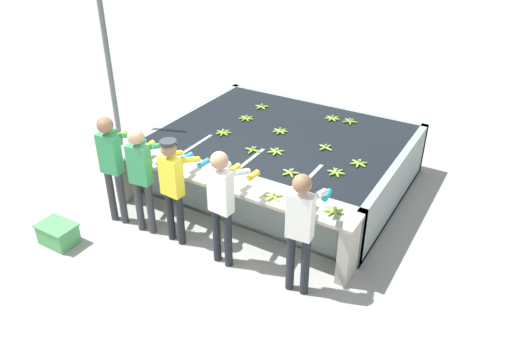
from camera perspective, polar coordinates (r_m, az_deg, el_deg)
ground_plane at (r=7.51m, az=-4.49°, el=-7.97°), size 80.00×80.00×0.00m
wash_tank at (r=8.75m, az=3.08°, el=1.47°), size 4.09×3.24×0.92m
work_ledge at (r=7.30m, az=-3.67°, el=-3.06°), size 4.09×0.45×0.92m
worker_0 at (r=7.66m, az=-16.12°, el=1.13°), size 0.46×0.74×1.76m
worker_1 at (r=7.34m, az=-12.95°, el=-0.09°), size 0.46×0.74×1.70m
worker_2 at (r=7.04m, az=-9.40°, el=-1.32°), size 0.44×0.73×1.65m
worker_3 at (r=6.51m, az=-3.87°, el=-3.19°), size 0.44×0.73×1.73m
worker_4 at (r=6.07m, az=5.15°, el=-6.03°), size 0.45×0.73×1.73m
banana_bunch_floating_0 at (r=8.08m, az=7.96°, el=2.57°), size 0.28×0.28×0.08m
banana_bunch_floating_1 at (r=9.17m, az=8.73°, el=5.87°), size 0.28×0.28×0.08m
banana_bunch_floating_2 at (r=8.53m, az=-3.75°, el=4.30°), size 0.27×0.28×0.08m
banana_bunch_floating_3 at (r=7.93m, az=-0.39°, el=2.31°), size 0.28×0.28×0.08m
banana_bunch_floating_4 at (r=9.57m, az=0.65°, el=7.25°), size 0.27×0.28×0.08m
banana_bunch_floating_5 at (r=8.24m, az=-9.90°, el=2.95°), size 0.28×0.28×0.08m
banana_bunch_floating_6 at (r=7.89m, az=2.31°, el=2.13°), size 0.28×0.28×0.08m
banana_bunch_floating_7 at (r=8.58m, az=2.79°, el=4.48°), size 0.28×0.28×0.08m
banana_bunch_floating_8 at (r=7.70m, az=11.67°, el=0.77°), size 0.27×0.28×0.08m
banana_bunch_floating_9 at (r=7.40m, az=9.16°, el=-0.26°), size 0.28×0.27×0.08m
banana_bunch_floating_10 at (r=9.07m, az=-1.12°, el=5.94°), size 0.28×0.28×0.08m
banana_bunch_floating_11 at (r=9.10m, az=10.69°, el=5.50°), size 0.27×0.27×0.08m
banana_bunch_floating_12 at (r=7.31m, az=3.95°, el=-0.30°), size 0.28×0.27×0.08m
banana_bunch_ledge_0 at (r=7.27m, az=-4.76°, el=-0.48°), size 0.28×0.28×0.08m
banana_bunch_ledge_1 at (r=6.74m, az=1.97°, el=-3.03°), size 0.27×0.27×0.08m
banana_bunch_ledge_2 at (r=6.52m, az=8.90°, el=-4.64°), size 0.28×0.28×0.08m
knife_0 at (r=6.61m, az=4.60°, el=-3.94°), size 0.35×0.06×0.02m
knife_1 at (r=8.23m, az=-13.90°, el=2.41°), size 0.35×0.07×0.02m
crate at (r=7.89m, az=-21.68°, el=-6.79°), size 0.55×0.39×0.32m
support_post_left at (r=8.89m, az=-16.08°, el=8.89°), size 0.09×0.09×3.20m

